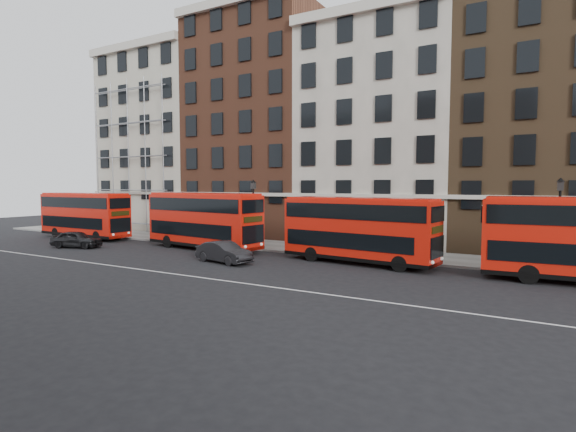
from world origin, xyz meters
The scene contains 13 objects.
ground centered at (0.00, 0.00, 0.00)m, with size 120.00×120.00×0.00m, color black.
pavement centered at (0.00, 10.50, 0.07)m, with size 80.00×5.00×0.15m, color gray.
kerb centered at (0.00, 8.00, 0.08)m, with size 80.00×0.30×0.16m, color gray.
road_centre_line centered at (0.00, -2.00, 0.01)m, with size 70.00×0.12×0.01m, color white.
building_terrace centered at (-0.31, 17.88, 10.24)m, with size 64.00×11.95×22.00m.
bus_a centered at (-25.19, 6.40, 2.30)m, with size 10.26×2.67×4.29m.
bus_b centered at (-10.69, 6.40, 2.37)m, with size 10.77×3.96×4.43m.
bus_c centered at (2.16, 6.40, 2.28)m, with size 10.31×3.60×4.24m.
car_rear centered at (-20.12, 2.00, 0.69)m, with size 1.62×4.02×1.37m, color black.
car_front centered at (-5.52, 2.40, 0.69)m, with size 1.46×4.19×1.38m, color black.
lamp_post_left centered at (-7.74, 9.07, 3.08)m, with size 0.44×0.44×5.33m.
lamp_post_right centered at (13.22, 9.29, 3.08)m, with size 0.44×0.44×5.33m.
iron_railings centered at (0.00, 12.70, 0.65)m, with size 6.60×0.06×1.00m, color black, non-canonical shape.
Camera 1 is at (12.51, -20.60, 5.06)m, focal length 28.00 mm.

